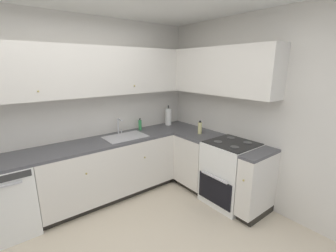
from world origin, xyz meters
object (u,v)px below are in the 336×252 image
at_px(dishwasher, 4,199).
at_px(paper_towel_roll, 168,117).
at_px(soap_bottle, 140,125).
at_px(oil_bottle, 200,128).
at_px(oven_range, 230,172).

xyz_separation_m(dishwasher, paper_towel_roll, (2.50, 0.16, 0.61)).
height_order(soap_bottle, paper_towel_roll, paper_towel_roll).
bearing_deg(paper_towel_roll, oil_bottle, -87.09).
height_order(oven_range, oil_bottle, oil_bottle).
xyz_separation_m(dishwasher, soap_bottle, (1.93, 0.18, 0.54)).
relative_size(dishwasher, oven_range, 0.82).
relative_size(dishwasher, paper_towel_roll, 2.36).
distance_m(soap_bottle, oil_bottle, 0.98).
height_order(oven_range, paper_towel_roll, paper_towel_roll).
bearing_deg(soap_bottle, oven_range, -65.14).
bearing_deg(oil_bottle, dishwasher, 167.12).
xyz_separation_m(dishwasher, oven_range, (2.56, -1.18, 0.03)).
xyz_separation_m(oven_range, paper_towel_roll, (-0.06, 1.34, 0.58)).
bearing_deg(dishwasher, oil_bottle, -12.88).
distance_m(oven_range, paper_towel_roll, 1.46).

